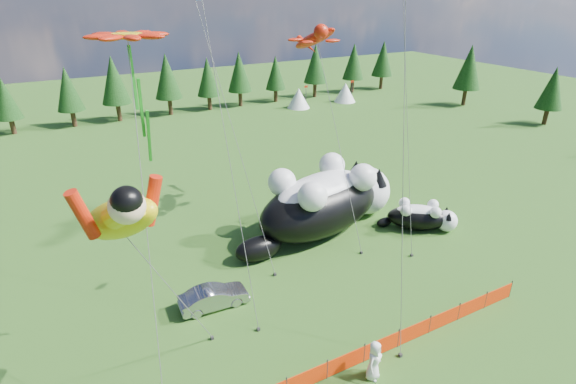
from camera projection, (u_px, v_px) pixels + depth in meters
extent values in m
plane|color=#0E3309|center=(311.00, 329.00, 22.54)|extent=(160.00, 160.00, 0.00)
cylinder|color=#262626|center=(327.00, 369.00, 19.48)|extent=(0.06, 0.06, 1.10)
cylinder|color=#262626|center=(364.00, 353.00, 20.34)|extent=(0.06, 0.06, 1.10)
cylinder|color=#262626|center=(398.00, 338.00, 21.21)|extent=(0.06, 0.06, 1.10)
cylinder|color=#262626|center=(430.00, 324.00, 22.07)|extent=(0.06, 0.06, 1.10)
cylinder|color=#262626|center=(459.00, 312.00, 22.94)|extent=(0.06, 0.06, 1.10)
cylinder|color=#262626|center=(486.00, 300.00, 23.80)|extent=(0.06, 0.06, 1.10)
cylinder|color=#262626|center=(511.00, 289.00, 24.67)|extent=(0.06, 0.06, 1.10)
cube|color=red|center=(307.00, 379.00, 19.07)|extent=(2.00, 0.04, 0.90)
cube|color=red|center=(346.00, 362.00, 19.93)|extent=(2.00, 0.04, 0.90)
cube|color=red|center=(381.00, 346.00, 20.79)|extent=(2.00, 0.04, 0.90)
cube|color=red|center=(414.00, 332.00, 21.66)|extent=(2.00, 0.04, 0.90)
cube|color=red|center=(444.00, 319.00, 22.52)|extent=(2.00, 0.04, 0.90)
cube|color=red|center=(472.00, 306.00, 23.39)|extent=(2.00, 0.04, 0.90)
cube|color=red|center=(498.00, 295.00, 24.25)|extent=(2.00, 0.04, 0.90)
ellipsoid|color=black|center=(321.00, 206.00, 30.73)|extent=(10.88, 6.77, 4.04)
ellipsoid|color=white|center=(321.00, 192.00, 30.31)|extent=(8.18, 4.92, 2.47)
sphere|color=white|center=(366.00, 190.00, 33.62)|extent=(3.59, 3.59, 3.59)
sphere|color=#D95484|center=(379.00, 185.00, 34.53)|extent=(0.50, 0.50, 0.50)
ellipsoid|color=black|center=(259.00, 248.00, 28.04)|extent=(3.41, 2.21, 1.57)
cone|color=black|center=(379.00, 177.00, 32.28)|extent=(1.26, 1.26, 1.26)
cone|color=black|center=(356.00, 169.00, 33.77)|extent=(1.26, 1.26, 1.26)
sphere|color=white|center=(332.00, 166.00, 32.41)|extent=(1.89, 1.89, 1.89)
sphere|color=white|center=(363.00, 177.00, 30.40)|extent=(1.89, 1.89, 1.89)
sphere|color=white|center=(282.00, 182.00, 29.61)|extent=(1.89, 1.89, 1.89)
sphere|color=white|center=(312.00, 197.00, 27.60)|extent=(1.89, 1.89, 1.89)
ellipsoid|color=black|center=(418.00, 218.00, 31.66)|extent=(4.58, 4.12, 1.69)
ellipsoid|color=white|center=(418.00, 212.00, 31.49)|extent=(3.41, 3.04, 1.04)
sphere|color=white|center=(446.00, 221.00, 31.44)|extent=(1.51, 1.51, 1.51)
sphere|color=#D95484|center=(456.00, 221.00, 31.36)|extent=(0.21, 0.21, 0.21)
ellipsoid|color=black|center=(384.00, 222.00, 32.17)|extent=(1.45, 1.32, 0.66)
cone|color=black|center=(449.00, 216.00, 30.78)|extent=(0.53, 0.53, 0.53)
cone|color=black|center=(447.00, 210.00, 31.60)|extent=(0.53, 0.53, 0.53)
sphere|color=white|center=(433.00, 205.00, 31.74)|extent=(0.79, 0.79, 0.79)
sphere|color=white|center=(436.00, 212.00, 30.64)|extent=(0.79, 0.79, 0.79)
sphere|color=white|center=(404.00, 203.00, 32.00)|extent=(0.79, 0.79, 0.79)
sphere|color=white|center=(406.00, 211.00, 30.90)|extent=(0.79, 0.79, 0.79)
imported|color=#A3A3A7|center=(214.00, 297.00, 23.92)|extent=(3.75, 1.47, 1.21)
imported|color=white|center=(374.00, 360.00, 19.38)|extent=(1.12, 1.00, 1.93)
cylinder|color=#595959|center=(176.00, 291.00, 17.92)|extent=(0.03, 0.03, 10.14)
cube|color=#262626|center=(212.00, 338.00, 21.87)|extent=(0.15, 0.15, 0.16)
cylinder|color=#595959|center=(337.00, 144.00, 29.23)|extent=(0.03, 0.03, 14.30)
cube|color=#262626|center=(361.00, 253.00, 28.92)|extent=(0.15, 0.15, 0.16)
cylinder|color=#595959|center=(149.00, 251.00, 15.84)|extent=(0.03, 0.03, 14.79)
cube|color=#198D1B|center=(138.00, 109.00, 16.07)|extent=(0.20, 0.20, 4.42)
cylinder|color=#595959|center=(232.00, 172.00, 20.87)|extent=(0.03, 0.03, 15.90)
cube|color=#262626|center=(258.00, 329.00, 22.43)|extent=(0.15, 0.15, 0.16)
cylinder|color=#595959|center=(406.00, 70.00, 26.52)|extent=(0.03, 0.03, 22.82)
cube|color=#262626|center=(412.00, 255.00, 28.64)|extent=(0.15, 0.15, 0.16)
cylinder|color=#595959|center=(403.00, 170.00, 19.06)|extent=(0.03, 0.03, 17.31)
cube|color=#262626|center=(400.00, 355.00, 20.85)|extent=(0.15, 0.15, 0.16)
cylinder|color=#595959|center=(224.00, 100.00, 25.52)|extent=(0.03, 0.03, 21.06)
cube|color=#262626|center=(275.00, 274.00, 26.72)|extent=(0.15, 0.15, 0.16)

